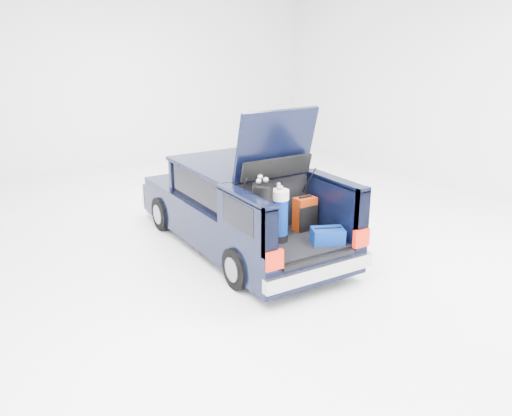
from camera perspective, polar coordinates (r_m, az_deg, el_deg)
ground at (r=9.31m, az=-1.61°, el=-4.01°), size 14.00×14.00×0.00m
car at (r=9.16m, az=-1.98°, el=0.10°), size 1.87×4.65×2.47m
red_suitcase at (r=8.28m, az=5.17°, el=-0.63°), size 0.34×0.22×0.55m
black_golf_bag at (r=7.51m, az=0.65°, el=-0.86°), size 0.35×0.38×1.04m
blue_golf_bag at (r=7.79m, az=2.51°, el=-0.74°), size 0.34×0.34×0.87m
blue_duffel at (r=7.87m, az=7.56°, el=-2.90°), size 0.54×0.46×0.24m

